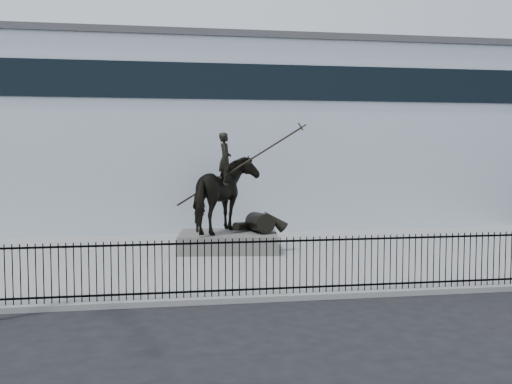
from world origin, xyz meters
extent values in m
plane|color=black|center=(0.00, 0.00, 0.00)|extent=(120.00, 120.00, 0.00)
cube|color=gray|center=(0.00, 7.00, 0.07)|extent=(30.00, 12.00, 0.15)
cube|color=white|center=(0.00, 20.00, 4.50)|extent=(44.00, 14.00, 9.00)
cube|color=black|center=(0.00, 1.25, 0.30)|extent=(22.00, 0.05, 0.05)
cube|color=black|center=(0.00, 1.25, 1.55)|extent=(22.00, 0.05, 0.05)
cube|color=black|center=(0.00, 1.25, 0.90)|extent=(22.00, 0.03, 1.50)
cube|color=#53514C|center=(-0.14, 8.24, 0.49)|extent=(3.95, 2.99, 0.68)
imported|color=black|center=(-0.14, 8.24, 2.28)|extent=(2.84, 3.19, 2.89)
imported|color=black|center=(-0.25, 8.26, 3.60)|extent=(0.57, 0.77, 1.96)
cylinder|color=black|center=(0.25, 8.19, 3.30)|extent=(4.62, 0.73, 2.95)
camera|label=1|loc=(-2.94, -13.93, 3.93)|focal=42.00mm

